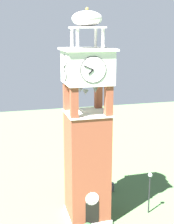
# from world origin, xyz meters

# --- Properties ---
(ground) EXTENTS (80.00, 80.00, 0.00)m
(ground) POSITION_xyz_m (0.00, 0.00, 0.00)
(ground) COLOR #476B3D
(clock_tower) EXTENTS (3.82, 3.82, 17.15)m
(clock_tower) POSITION_xyz_m (-0.00, -0.00, 7.12)
(clock_tower) COLOR brown
(clock_tower) RESTS_ON ground
(lamp_post) EXTENTS (0.36, 0.36, 3.74)m
(lamp_post) POSITION_xyz_m (5.36, -0.78, 2.61)
(lamp_post) COLOR black
(lamp_post) RESTS_ON ground
(trash_bin) EXTENTS (0.52, 0.52, 0.80)m
(trash_bin) POSITION_xyz_m (3.57, 3.89, 0.40)
(trash_bin) COLOR #4C4C51
(trash_bin) RESTS_ON ground
(shrub_near_entry) EXTENTS (1.10, 1.10, 0.82)m
(shrub_near_entry) POSITION_xyz_m (-0.10, 3.96, 0.41)
(shrub_near_entry) COLOR #28562D
(shrub_near_entry) RESTS_ON ground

